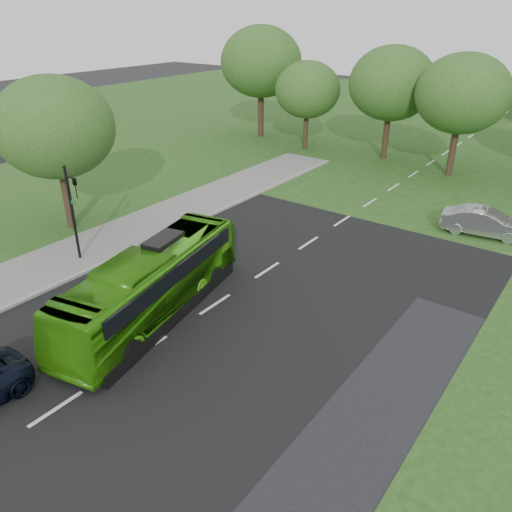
% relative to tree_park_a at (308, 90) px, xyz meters
% --- Properties ---
extents(ground, '(160.00, 160.00, 0.00)m').
position_rel_tree_park_a_xyz_m(ground, '(11.14, -27.84, -5.24)').
color(ground, black).
rests_on(ground, ground).
extents(street_surfaces, '(120.00, 120.00, 0.15)m').
position_rel_tree_park_a_xyz_m(street_surfaces, '(10.76, -5.09, -5.22)').
color(street_surfaces, black).
rests_on(street_surfaces, ground).
extents(tree_park_a, '(5.82, 5.82, 7.73)m').
position_rel_tree_park_a_xyz_m(tree_park_a, '(0.00, 0.00, 0.00)').
color(tree_park_a, black).
rests_on(tree_park_a, ground).
extents(tree_park_b, '(7.04, 7.04, 9.23)m').
position_rel_tree_park_a_xyz_m(tree_park_b, '(7.30, 1.16, 0.98)').
color(tree_park_b, black).
rests_on(tree_park_b, ground).
extents(tree_park_c, '(6.81, 6.81, 9.04)m').
position_rel_tree_park_a_xyz_m(tree_park_c, '(13.40, -0.35, 0.89)').
color(tree_park_c, black).
rests_on(tree_park_c, ground).
extents(tree_park_f, '(7.82, 7.82, 10.44)m').
position_rel_tree_park_a_xyz_m(tree_park_f, '(-6.30, 1.62, 1.85)').
color(tree_park_f, black).
rests_on(tree_park_f, ground).
extents(tree_side_near, '(6.55, 6.55, 8.71)m').
position_rel_tree_park_a_xyz_m(tree_side_near, '(-1.51, -24.27, 0.66)').
color(tree_side_near, black).
rests_on(tree_side_near, ground).
extents(bus, '(4.56, 10.83, 2.94)m').
position_rel_tree_park_a_xyz_m(bus, '(9.51, -27.90, -3.78)').
color(bus, '#37900F').
rests_on(bus, ground).
extents(sedan, '(4.93, 2.36, 1.56)m').
position_rel_tree_park_a_xyz_m(sedan, '(18.65, -10.84, -4.47)').
color(sedan, '#A3A2A7').
rests_on(sedan, ground).
extents(traffic_light, '(0.82, 0.24, 5.04)m').
position_rel_tree_park_a_xyz_m(traffic_light, '(2.78, -26.69, -2.28)').
color(traffic_light, black).
rests_on(traffic_light, ground).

